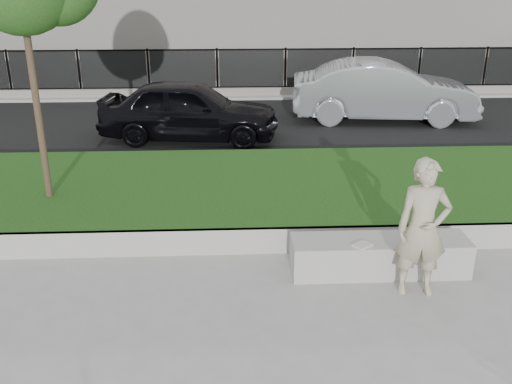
{
  "coord_description": "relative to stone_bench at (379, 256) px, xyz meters",
  "views": [
    {
      "loc": [
        -0.23,
        -6.55,
        3.95
      ],
      "look_at": [
        0.14,
        1.2,
        0.92
      ],
      "focal_mm": 40.0,
      "sensor_mm": 36.0,
      "label": 1
    }
  ],
  "objects": [
    {
      "name": "ground",
      "position": [
        -1.81,
        -0.4,
        -0.25
      ],
      "size": [
        90.0,
        90.0,
        0.0
      ],
      "primitive_type": "plane",
      "color": "gray",
      "rests_on": "ground"
    },
    {
      "name": "grass_bank",
      "position": [
        -1.81,
        2.6,
        -0.05
      ],
      "size": [
        34.0,
        4.0,
        0.4
      ],
      "primitive_type": "cube",
      "color": "black",
      "rests_on": "ground"
    },
    {
      "name": "grass_kerb",
      "position": [
        -1.81,
        0.64,
        -0.05
      ],
      "size": [
        34.0,
        0.08,
        0.4
      ],
      "primitive_type": "cube",
      "color": "gray",
      "rests_on": "ground"
    },
    {
      "name": "street",
      "position": [
        -1.81,
        8.1,
        -0.23
      ],
      "size": [
        34.0,
        7.0,
        0.04
      ],
      "primitive_type": "cube",
      "color": "black",
      "rests_on": "ground"
    },
    {
      "name": "far_pavement",
      "position": [
        -1.81,
        12.6,
        -0.19
      ],
      "size": [
        34.0,
        3.0,
        0.12
      ],
      "primitive_type": "cube",
      "color": "gray",
      "rests_on": "ground"
    },
    {
      "name": "iron_fence",
      "position": [
        -1.81,
        11.6,
        0.29
      ],
      "size": [
        32.0,
        0.3,
        1.5
      ],
      "color": "slate",
      "rests_on": "far_pavement"
    },
    {
      "name": "stone_bench",
      "position": [
        0.0,
        0.0,
        0.0
      ],
      "size": [
        2.44,
        0.61,
        0.5
      ],
      "primitive_type": "cube",
      "color": "gray",
      "rests_on": "ground"
    },
    {
      "name": "man",
      "position": [
        0.36,
        -0.55,
        0.66
      ],
      "size": [
        0.7,
        0.5,
        1.82
      ],
      "primitive_type": "imported",
      "rotation": [
        0.0,
        0.0,
        -0.1
      ],
      "color": "tan",
      "rests_on": "ground"
    },
    {
      "name": "book",
      "position": [
        -0.3,
        -0.19,
        0.26
      ],
      "size": [
        0.3,
        0.28,
        0.03
      ],
      "primitive_type": "cube",
      "rotation": [
        0.0,
        0.0,
        0.62
      ],
      "color": "beige",
      "rests_on": "stone_bench"
    },
    {
      "name": "car_dark",
      "position": [
        -3.02,
        6.69,
        0.52
      ],
      "size": [
        4.48,
        2.24,
        1.47
      ],
      "primitive_type": "imported",
      "rotation": [
        0.0,
        0.0,
        1.45
      ],
      "color": "black",
      "rests_on": "street"
    },
    {
      "name": "car_silver",
      "position": [
        2.17,
        8.35,
        0.6
      ],
      "size": [
        5.09,
        2.22,
        1.63
      ],
      "primitive_type": "imported",
      "rotation": [
        0.0,
        0.0,
        1.47
      ],
      "color": "#919499",
      "rests_on": "street"
    }
  ]
}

